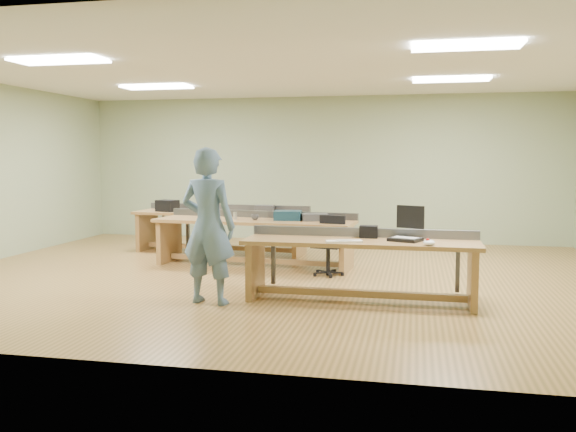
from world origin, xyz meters
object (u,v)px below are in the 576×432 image
(person, at_px, (208,226))
(mug, at_px, (255,217))
(workbench_back, at_px, (221,222))
(camera_bag, at_px, (369,232))
(laptop_base, at_px, (405,239))
(drinks_can, at_px, (235,216))
(workbench_front, at_px, (360,256))
(task_chair, at_px, (329,254))
(parts_bin_grey, at_px, (315,217))
(parts_bin_teal, at_px, (288,215))
(workbench_mid, at_px, (255,231))

(person, xyz_separation_m, mug, (-0.09, 2.50, -0.13))
(workbench_back, relative_size, camera_bag, 14.60)
(person, xyz_separation_m, laptop_base, (2.29, 0.49, -0.16))
(camera_bag, xyz_separation_m, drinks_can, (-2.27, 1.82, -0.02))
(person, bearing_deg, mug, -80.18)
(mug, bearing_deg, workbench_front, -47.29)
(person, bearing_deg, laptop_base, -160.28)
(task_chair, height_order, parts_bin_grey, task_chair)
(mug, bearing_deg, person, -87.82)
(laptop_base, xyz_separation_m, mug, (-2.38, 2.01, 0.03))
(workbench_back, bearing_deg, parts_bin_teal, -34.75)
(parts_bin_teal, bearing_deg, workbench_back, 141.41)
(workbench_front, bearing_deg, drinks_can, 137.58)
(workbench_back, height_order, laptop_base, workbench_back)
(person, xyz_separation_m, task_chair, (1.16, 2.05, -0.61))
(workbench_front, height_order, mug, workbench_front)
(person, relative_size, laptop_base, 5.30)
(mug, bearing_deg, parts_bin_teal, 10.62)
(camera_bag, distance_m, drinks_can, 2.91)
(workbench_back, height_order, parts_bin_grey, same)
(task_chair, bearing_deg, laptop_base, -43.73)
(parts_bin_teal, distance_m, parts_bin_grey, 0.43)
(workbench_mid, distance_m, laptop_base, 3.19)
(parts_bin_grey, xyz_separation_m, mug, (-0.94, -0.10, -0.01))
(laptop_base, bearing_deg, workbench_mid, 161.93)
(workbench_front, bearing_deg, mug, 133.12)
(drinks_can, bearing_deg, parts_bin_grey, 3.60)
(mug, bearing_deg, parts_bin_grey, 6.02)
(camera_bag, distance_m, parts_bin_grey, 2.14)
(parts_bin_teal, xyz_separation_m, parts_bin_grey, (0.43, 0.00, -0.02))
(parts_bin_teal, bearing_deg, person, -99.16)
(person, distance_m, parts_bin_grey, 2.73)
(task_chair, bearing_deg, workbench_back, 152.41)
(workbench_mid, bearing_deg, laptop_base, -35.53)
(workbench_front, xyz_separation_m, parts_bin_grey, (-0.91, 2.11, 0.25))
(parts_bin_teal, bearing_deg, parts_bin_grey, 0.45)
(parts_bin_grey, bearing_deg, drinks_can, -176.40)
(workbench_front, bearing_deg, workbench_back, 131.11)
(mug, bearing_deg, workbench_back, 127.31)
(workbench_mid, bearing_deg, mug, -67.32)
(workbench_front, height_order, camera_bag, camera_bag)
(camera_bag, bearing_deg, workbench_back, 132.76)
(mug, bearing_deg, camera_bag, -42.96)
(drinks_can, bearing_deg, task_chair, -16.47)
(workbench_mid, relative_size, parts_bin_teal, 7.81)
(workbench_front, distance_m, drinks_can, 2.99)
(workbench_front, relative_size, workbench_back, 0.87)
(person, relative_size, task_chair, 2.13)
(parts_bin_teal, relative_size, mug, 3.65)
(workbench_back, bearing_deg, laptop_base, -40.55)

